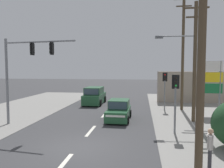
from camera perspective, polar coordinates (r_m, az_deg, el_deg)
The scene contains 15 objects.
ground_plane at distance 11.42m, azimuth -9.19°, elevation -16.13°, with size 140.00×140.00×0.00m, color #3A3A3D.
lane_dash_near at distance 9.66m, azimuth -12.89°, elevation -20.01°, with size 0.20×2.40×0.01m, color silver.
lane_dash_mid at distance 14.17m, azimuth -5.55°, elevation -12.06°, with size 0.20×2.40×0.01m, color silver.
lane_dash_far at distance 18.92m, azimuth -2.00°, elevation -7.94°, with size 0.20×2.40×0.01m, color silver.
utility_pole_foreground_right at distance 7.66m, azimuth 21.40°, elevation 11.69°, with size 3.78×0.56×9.24m.
utility_pole_midground_right at distance 17.02m, azimuth 20.36°, elevation 6.45°, with size 3.78×0.50×8.73m.
utility_pole_background_right at distance 21.72m, azimuth 18.03°, elevation 8.38°, with size 1.80×0.26×10.81m.
traffic_signal_mast at distance 16.14m, azimuth -22.32°, elevation 4.51°, with size 5.26×0.75×6.00m.
pedestal_signal_right_kerb at distance 13.64m, azimuth 16.23°, elevation -2.48°, with size 0.44×0.29×3.56m.
pedestal_signal_far_median at distance 21.29m, azimuth 13.63°, elevation -0.16°, with size 0.44×0.30×3.56m.
shopping_plaza_sign at distance 20.33m, azimuth 24.13°, elevation 1.01°, with size 2.10×0.16×4.60m.
shopfront_wall_far at distance 27.46m, azimuth 24.39°, elevation -0.78°, with size 12.00×1.00×3.60m, color #A39384.
hatchback_kerbside_parked at distance 16.91m, azimuth 1.79°, elevation -6.96°, with size 1.84×3.67×1.53m.
suv_crossing_left at distance 24.35m, azimuth -4.60°, elevation -3.17°, with size 2.07×4.55×1.90m.
pedestrian_at_kerb at distance 9.55m, azimuth 24.25°, elevation -14.62°, with size 0.32×0.54×1.63m.
Camera 1 is at (3.18, -10.24, 3.92)m, focal length 35.00 mm.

